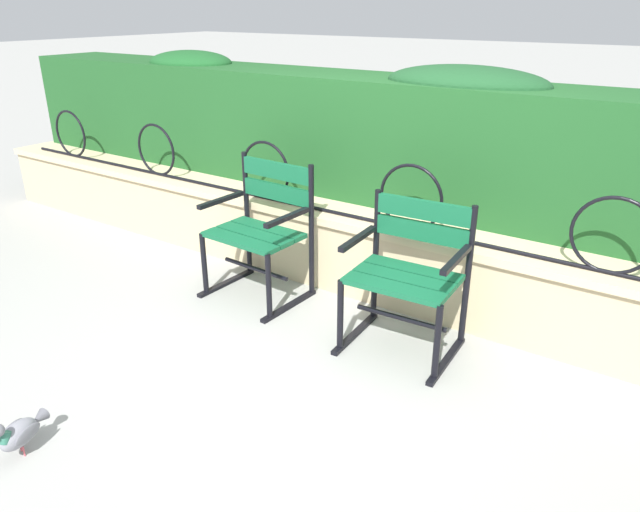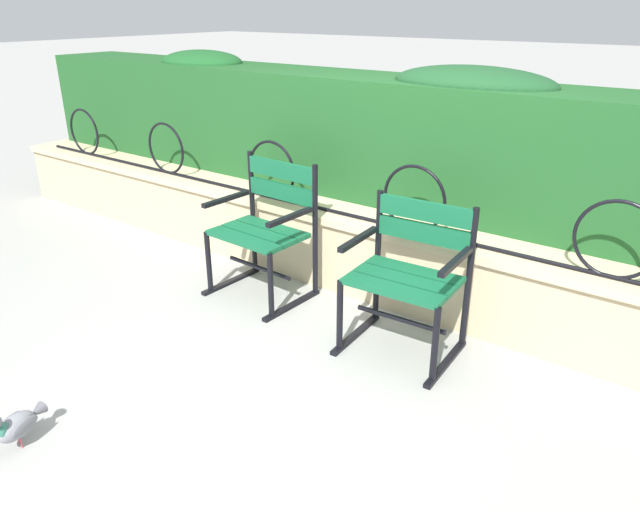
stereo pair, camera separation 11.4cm
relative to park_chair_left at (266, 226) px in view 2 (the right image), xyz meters
name	(u,v)px [view 2 (the right image)]	position (x,y,z in m)	size (l,w,h in m)	color
ground_plane	(304,354)	(0.69, -0.49, -0.47)	(60.00, 60.00, 0.00)	#9E9E99
stone_wall	(388,259)	(0.69, 0.42, -0.20)	(7.92, 0.41, 0.53)	#C6B289
iron_arch_fence	(345,190)	(0.39, 0.34, 0.23)	(7.37, 0.02, 0.42)	black
hedge_row	(435,139)	(0.73, 0.91, 0.51)	(7.76, 0.64, 0.95)	#1E5123
park_chair_left	(266,226)	(0.00, 0.00, 0.00)	(0.64, 0.55, 0.90)	#145B38
park_chair_right	(409,272)	(1.10, -0.06, -0.01)	(0.63, 0.55, 0.84)	#145B38
pigeon_near_chairs	(17,425)	(0.13, -1.83, -0.36)	(0.15, 0.29, 0.22)	gray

